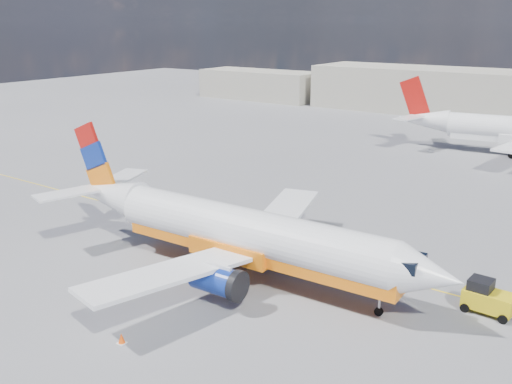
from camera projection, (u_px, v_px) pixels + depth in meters
The scene contains 7 objects.
ground at pixel (202, 246), 43.26m from camera, with size 240.00×240.00×0.00m, color slate.
taxi_line at pixel (227, 234), 45.60m from camera, with size 70.00×0.15×0.01m, color yellow.
terminal_main at pixel (508, 96), 97.89m from camera, with size 70.00×14.00×8.00m, color #B0A997.
terminal_annex at pixel (260, 85), 123.52m from camera, with size 26.00×10.00×6.00m, color #B0A997.
main_jet at pixel (238, 232), 37.55m from camera, with size 30.22×23.90×9.16m.
gse_tug at pixel (487, 298), 33.23m from camera, with size 2.88×1.87×1.99m.
traffic_cone at pixel (122, 338), 30.19m from camera, with size 0.43×0.43×0.60m.
Camera 1 is at (26.60, -30.44, 16.48)m, focal length 40.00 mm.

